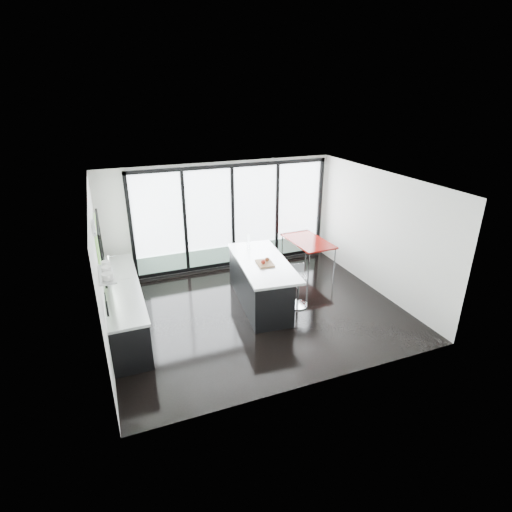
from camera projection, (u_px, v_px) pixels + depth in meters
name	position (u px, v px, depth m)	size (l,w,h in m)	color
floor	(257.00, 311.00, 8.64)	(6.00, 5.00, 0.00)	black
ceiling	(257.00, 182.00, 7.56)	(6.00, 5.00, 0.00)	white
wall_back	(232.00, 221.00, 10.36)	(6.00, 0.09, 2.80)	silver
wall_front	(318.00, 309.00, 5.95)	(6.00, 0.00, 2.80)	silver
wall_left	(100.00, 260.00, 7.26)	(0.26, 5.00, 2.80)	silver
wall_right	(379.00, 233.00, 9.11)	(0.00, 5.00, 2.80)	silver
counter_cabinets	(124.00, 306.00, 7.90)	(0.69, 3.24, 1.36)	black
island	(259.00, 282.00, 8.78)	(1.29, 2.55, 1.30)	black
bar_stool_near	(298.00, 291.00, 8.70)	(0.46, 0.46, 0.73)	silver
bar_stool_far	(277.00, 277.00, 9.45)	(0.41, 0.41, 0.65)	silver
red_table	(307.00, 255.00, 10.50)	(0.86, 1.51, 0.81)	maroon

